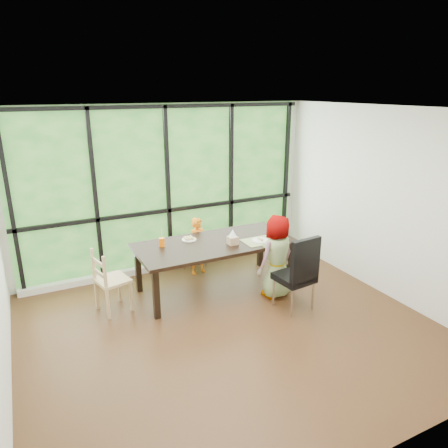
{
  "coord_description": "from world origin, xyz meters",
  "views": [
    {
      "loc": [
        -2.12,
        -4.08,
        2.92
      ],
      "look_at": [
        0.42,
        1.0,
        1.05
      ],
      "focal_mm": 33.25,
      "sensor_mm": 36.0,
      "label": 1
    }
  ],
  "objects_px": {
    "child_older": "(276,257)",
    "tissue_box": "(233,240)",
    "chair_interior_leather": "(294,272)",
    "plate_near": "(260,240)",
    "orange_cup": "(162,242)",
    "child_toddler": "(198,246)",
    "plate_far": "(189,240)",
    "white_mug": "(276,228)",
    "green_cup": "(279,234)",
    "chair_end_beech": "(112,280)",
    "dining_table": "(215,266)",
    "chair_window_leather": "(191,235)"
  },
  "relations": [
    {
      "from": "child_older",
      "to": "tissue_box",
      "type": "relative_size",
      "value": 8.95
    },
    {
      "from": "chair_interior_leather",
      "to": "plate_near",
      "type": "relative_size",
      "value": 4.28
    },
    {
      "from": "orange_cup",
      "to": "plate_near",
      "type": "bearing_deg",
      "value": -17.58
    },
    {
      "from": "child_toddler",
      "to": "plate_far",
      "type": "relative_size",
      "value": 4.33
    },
    {
      "from": "plate_near",
      "to": "white_mug",
      "type": "distance_m",
      "value": 0.54
    },
    {
      "from": "orange_cup",
      "to": "chair_interior_leather",
      "type": "bearing_deg",
      "value": -39.5
    },
    {
      "from": "plate_far",
      "to": "white_mug",
      "type": "bearing_deg",
      "value": -9.53
    },
    {
      "from": "green_cup",
      "to": "child_toddler",
      "type": "bearing_deg",
      "value": 135.11
    },
    {
      "from": "plate_near",
      "to": "orange_cup",
      "type": "distance_m",
      "value": 1.45
    },
    {
      "from": "child_older",
      "to": "plate_near",
      "type": "xyz_separation_m",
      "value": [
        -0.05,
        0.35,
        0.14
      ]
    },
    {
      "from": "chair_interior_leather",
      "to": "chair_end_beech",
      "type": "bearing_deg",
      "value": -31.5
    },
    {
      "from": "chair_interior_leather",
      "to": "plate_far",
      "type": "bearing_deg",
      "value": -57.76
    },
    {
      "from": "chair_end_beech",
      "to": "plate_near",
      "type": "xyz_separation_m",
      "value": [
        2.15,
        -0.28,
        0.31
      ]
    },
    {
      "from": "chair_end_beech",
      "to": "green_cup",
      "type": "relative_size",
      "value": 6.53
    },
    {
      "from": "chair_interior_leather",
      "to": "child_older",
      "type": "height_order",
      "value": "child_older"
    },
    {
      "from": "dining_table",
      "to": "child_older",
      "type": "xyz_separation_m",
      "value": [
        0.69,
        -0.6,
        0.24
      ]
    },
    {
      "from": "child_older",
      "to": "plate_near",
      "type": "relative_size",
      "value": 4.88
    },
    {
      "from": "chair_interior_leather",
      "to": "child_older",
      "type": "xyz_separation_m",
      "value": [
        -0.03,
        0.41,
        0.07
      ]
    },
    {
      "from": "chair_interior_leather",
      "to": "tissue_box",
      "type": "relative_size",
      "value": 7.86
    },
    {
      "from": "dining_table",
      "to": "child_older",
      "type": "bearing_deg",
      "value": -41.11
    },
    {
      "from": "chair_window_leather",
      "to": "green_cup",
      "type": "xyz_separation_m",
      "value": [
        0.9,
        -1.3,
        0.28
      ]
    },
    {
      "from": "dining_table",
      "to": "child_toddler",
      "type": "relative_size",
      "value": 2.45
    },
    {
      "from": "child_older",
      "to": "plate_near",
      "type": "bearing_deg",
      "value": -93.65
    },
    {
      "from": "chair_interior_leather",
      "to": "tissue_box",
      "type": "distance_m",
      "value": 1.01
    },
    {
      "from": "child_toddler",
      "to": "white_mug",
      "type": "bearing_deg",
      "value": -41.31
    },
    {
      "from": "dining_table",
      "to": "chair_window_leather",
      "type": "distance_m",
      "value": 1.03
    },
    {
      "from": "orange_cup",
      "to": "chair_window_leather",
      "type": "bearing_deg",
      "value": 46.45
    },
    {
      "from": "chair_end_beech",
      "to": "child_older",
      "type": "distance_m",
      "value": 2.3
    },
    {
      "from": "chair_end_beech",
      "to": "orange_cup",
      "type": "height_order",
      "value": "chair_end_beech"
    },
    {
      "from": "chair_end_beech",
      "to": "green_cup",
      "type": "distance_m",
      "value": 2.5
    },
    {
      "from": "chair_window_leather",
      "to": "plate_near",
      "type": "height_order",
      "value": "chair_window_leather"
    },
    {
      "from": "tissue_box",
      "to": "green_cup",
      "type": "bearing_deg",
      "value": -7.91
    },
    {
      "from": "dining_table",
      "to": "green_cup",
      "type": "distance_m",
      "value": 1.07
    },
    {
      "from": "orange_cup",
      "to": "white_mug",
      "type": "xyz_separation_m",
      "value": [
        1.85,
        -0.16,
        -0.02
      ]
    },
    {
      "from": "dining_table",
      "to": "plate_far",
      "type": "distance_m",
      "value": 0.56
    },
    {
      "from": "dining_table",
      "to": "chair_window_leather",
      "type": "bearing_deg",
      "value": 88.43
    },
    {
      "from": "white_mug",
      "to": "chair_window_leather",
      "type": "bearing_deg",
      "value": 137.42
    },
    {
      "from": "dining_table",
      "to": "chair_window_leather",
      "type": "relative_size",
      "value": 2.15
    },
    {
      "from": "tissue_box",
      "to": "chair_window_leather",
      "type": "bearing_deg",
      "value": 98.15
    },
    {
      "from": "plate_near",
      "to": "child_older",
      "type": "bearing_deg",
      "value": -81.39
    },
    {
      "from": "plate_near",
      "to": "child_toddler",
      "type": "bearing_deg",
      "value": 125.49
    },
    {
      "from": "white_mug",
      "to": "tissue_box",
      "type": "height_order",
      "value": "tissue_box"
    },
    {
      "from": "child_older",
      "to": "white_mug",
      "type": "height_order",
      "value": "child_older"
    },
    {
      "from": "dining_table",
      "to": "child_toddler",
      "type": "height_order",
      "value": "child_toddler"
    },
    {
      "from": "chair_interior_leather",
      "to": "green_cup",
      "type": "distance_m",
      "value": 0.81
    },
    {
      "from": "child_older",
      "to": "tissue_box",
      "type": "xyz_separation_m",
      "value": [
        -0.49,
        0.42,
        0.19
      ]
    },
    {
      "from": "tissue_box",
      "to": "orange_cup",
      "type": "bearing_deg",
      "value": 158.43
    },
    {
      "from": "white_mug",
      "to": "chair_interior_leather",
      "type": "bearing_deg",
      "value": -110.42
    },
    {
      "from": "plate_far",
      "to": "orange_cup",
      "type": "bearing_deg",
      "value": -170.97
    },
    {
      "from": "chair_window_leather",
      "to": "plate_far",
      "type": "bearing_deg",
      "value": -110.27
    }
  ]
}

